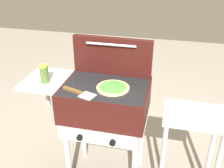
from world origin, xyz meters
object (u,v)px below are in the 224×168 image
at_px(pizza_veggie, 113,87).
at_px(sauce_jar, 44,74).
at_px(prep_table, 191,138).
at_px(spatula, 79,92).
at_px(grill, 104,102).

xyz_separation_m(pizza_veggie, sauce_jar, (-0.52, -0.02, 0.06)).
bearing_deg(prep_table, pizza_veggie, -177.15).
bearing_deg(pizza_veggie, prep_table, 2.85).
distance_m(pizza_veggie, sauce_jar, 0.53).
bearing_deg(spatula, sauce_jar, 161.05).
distance_m(grill, pizza_veggie, 0.17).
bearing_deg(prep_table, grill, -179.63).
xyz_separation_m(grill, spatula, (-0.14, -0.15, 0.15)).
bearing_deg(grill, pizza_veggie, -17.90).
xyz_separation_m(sauce_jar, spatula, (0.30, -0.10, -0.06)).
bearing_deg(prep_table, spatula, -169.12).
distance_m(grill, sauce_jar, 0.49).
bearing_deg(sauce_jar, spatula, -18.95).
relative_size(pizza_veggie, sauce_jar, 1.70).
relative_size(grill, prep_table, 1.28).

